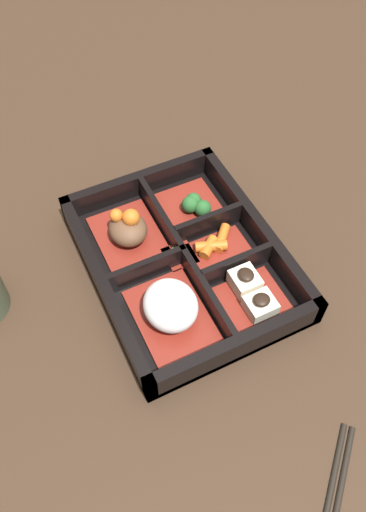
# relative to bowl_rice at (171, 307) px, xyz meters

# --- Properties ---
(ground_plane) EXTENTS (3.00, 3.00, 0.00)m
(ground_plane) POSITION_rel_bowl_rice_xyz_m (0.07, -0.05, -0.03)
(ground_plane) COLOR #382619
(bento_base) EXTENTS (0.30, 0.24, 0.01)m
(bento_base) POSITION_rel_bowl_rice_xyz_m (0.07, -0.05, -0.03)
(bento_base) COLOR black
(bento_base) RESTS_ON ground_plane
(bento_rim) EXTENTS (0.30, 0.24, 0.04)m
(bento_rim) POSITION_rel_bowl_rice_xyz_m (0.07, -0.05, -0.01)
(bento_rim) COLOR black
(bento_rim) RESTS_ON ground_plane
(bowl_rice) EXTENTS (0.12, 0.09, 0.05)m
(bowl_rice) POSITION_rel_bowl_rice_xyz_m (0.00, 0.00, 0.00)
(bowl_rice) COLOR maroon
(bowl_rice) RESTS_ON bento_base
(bowl_stew) EXTENTS (0.12, 0.09, 0.06)m
(bowl_stew) POSITION_rel_bowl_rice_xyz_m (0.14, -0.00, -0.01)
(bowl_stew) COLOR maroon
(bowl_stew) RESTS_ON bento_base
(bowl_tofu) EXTENTS (0.07, 0.08, 0.04)m
(bowl_tofu) POSITION_rel_bowl_rice_xyz_m (-0.02, -0.10, -0.01)
(bowl_tofu) COLOR maroon
(bowl_tofu) RESTS_ON bento_base
(bowl_carrots) EXTENTS (0.06, 0.08, 0.02)m
(bowl_carrots) POSITION_rel_bowl_rice_xyz_m (0.07, -0.10, -0.02)
(bowl_carrots) COLOR maroon
(bowl_carrots) RESTS_ON bento_base
(bowl_greens) EXTENTS (0.08, 0.08, 0.03)m
(bowl_greens) POSITION_rel_bowl_rice_xyz_m (0.15, -0.10, -0.01)
(bowl_greens) COLOR maroon
(bowl_greens) RESTS_ON bento_base
(bowl_pickles) EXTENTS (0.04, 0.04, 0.01)m
(bowl_pickles) POSITION_rel_bowl_rice_xyz_m (0.08, -0.05, -0.02)
(bowl_pickles) COLOR maroon
(bowl_pickles) RESTS_ON bento_base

